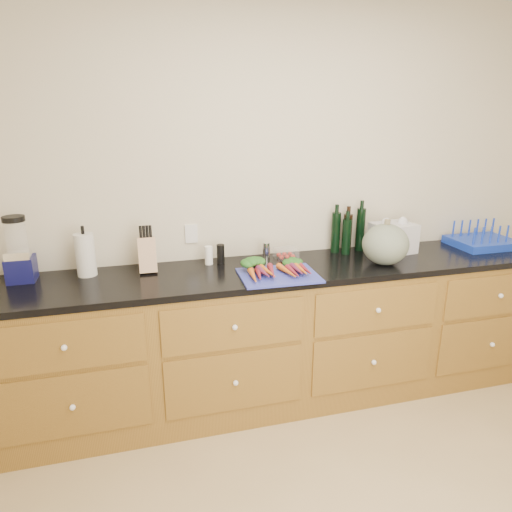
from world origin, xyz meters
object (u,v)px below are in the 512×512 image
object	(u,v)px
blender_appliance	(19,253)
tomato_box	(286,253)
paper_towel	(85,255)
knife_block	(147,255)
squash	(385,244)
cutting_board	(279,275)
carrots	(276,268)
dish_rack	(482,240)

from	to	relation	value
blender_appliance	tomato_box	bearing A→B (deg)	0.43
paper_towel	tomato_box	bearing A→B (deg)	0.45
paper_towel	knife_block	world-z (taller)	paper_towel
squash	paper_towel	distance (m)	1.86
blender_appliance	paper_towel	world-z (taller)	blender_appliance
cutting_board	carrots	world-z (taller)	carrots
knife_block	paper_towel	bearing A→B (deg)	176.79
tomato_box	squash	bearing A→B (deg)	-25.98
knife_block	dish_rack	distance (m)	2.39
cutting_board	squash	world-z (taller)	squash
knife_block	blender_appliance	bearing A→B (deg)	178.56
paper_towel	knife_block	bearing A→B (deg)	-3.21
cutting_board	knife_block	size ratio (longest dim) A/B	2.18
cutting_board	carrots	bearing A→B (deg)	90.00
cutting_board	paper_towel	distance (m)	1.16
carrots	blender_appliance	world-z (taller)	blender_appliance
carrots	squash	bearing A→B (deg)	0.44
knife_block	dish_rack	xyz separation A→B (m)	(2.39, -0.06, -0.06)
tomato_box	dish_rack	bearing A→B (deg)	-3.46
paper_towel	cutting_board	bearing A→B (deg)	-16.14
tomato_box	dish_rack	distance (m)	1.49
squash	tomato_box	size ratio (longest dim) A/B	1.97
cutting_board	dish_rack	xyz separation A→B (m)	(1.64, 0.24, 0.04)
squash	cutting_board	bearing A→B (deg)	-176.08
knife_block	tomato_box	bearing A→B (deg)	1.90
carrots	tomato_box	xyz separation A→B (m)	(0.16, 0.29, -0.00)
dish_rack	paper_towel	bearing A→B (deg)	178.33
knife_block	tomato_box	world-z (taller)	knife_block
carrots	dish_rack	size ratio (longest dim) A/B	0.90
cutting_board	blender_appliance	size ratio (longest dim) A/B	1.21
blender_appliance	knife_block	xyz separation A→B (m)	(0.71, -0.02, -0.06)
cutting_board	blender_appliance	xyz separation A→B (m)	(-1.46, 0.32, 0.16)
carrots	dish_rack	xyz separation A→B (m)	(1.64, 0.20, 0.01)
cutting_board	tomato_box	world-z (taller)	tomato_box
dish_rack	blender_appliance	bearing A→B (deg)	178.56
cutting_board	tomato_box	bearing A→B (deg)	64.73
knife_block	tomato_box	xyz separation A→B (m)	(0.90, 0.03, -0.07)
carrots	paper_towel	size ratio (longest dim) A/B	1.54
paper_towel	tomato_box	size ratio (longest dim) A/B	1.72
cutting_board	squash	xyz separation A→B (m)	(0.73, 0.05, 0.13)
cutting_board	dish_rack	world-z (taller)	dish_rack
paper_towel	dish_rack	xyz separation A→B (m)	(2.75, -0.08, -0.09)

